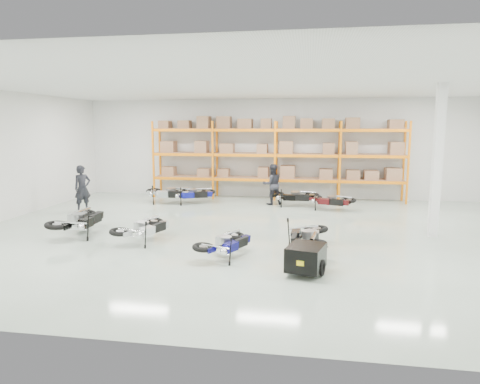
% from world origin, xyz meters
% --- Properties ---
extents(room, '(18.00, 18.00, 18.00)m').
position_xyz_m(room, '(0.00, 0.00, 2.25)').
color(room, '#A9BDAD').
rests_on(room, ground).
extents(pallet_rack, '(11.28, 0.98, 3.62)m').
position_xyz_m(pallet_rack, '(-0.00, 6.45, 2.26)').
color(pallet_rack, orange).
rests_on(pallet_rack, ground).
extents(structural_column, '(0.25, 0.25, 4.50)m').
position_xyz_m(structural_column, '(5.20, 0.50, 2.25)').
color(structural_column, white).
rests_on(structural_column, ground).
extents(moto_blue_centre, '(1.38, 1.78, 1.03)m').
position_xyz_m(moto_blue_centre, '(-0.51, -2.60, 0.49)').
color(moto_blue_centre, '#090853').
rests_on(moto_blue_centre, ground).
extents(moto_silver_left, '(1.36, 1.90, 1.11)m').
position_xyz_m(moto_silver_left, '(-3.11, -1.52, 0.53)').
color(moto_silver_left, '#AFB2B6').
rests_on(moto_silver_left, ground).
extents(moto_black_far_left, '(1.03, 2.01, 1.29)m').
position_xyz_m(moto_black_far_left, '(-5.29, -1.12, 0.61)').
color(moto_black_far_left, black).
rests_on(moto_black_far_left, ground).
extents(moto_touring_right, '(1.01, 1.90, 1.20)m').
position_xyz_m(moto_touring_right, '(1.48, -1.89, 0.57)').
color(moto_touring_right, black).
rests_on(moto_touring_right, ground).
extents(trailer, '(0.95, 1.62, 0.65)m').
position_xyz_m(trailer, '(1.48, -3.48, 0.38)').
color(trailer, black).
rests_on(trailer, ground).
extents(moto_back_a, '(1.99, 1.49, 1.16)m').
position_xyz_m(moto_back_a, '(-3.45, 4.71, 0.55)').
color(moto_back_a, navy).
rests_on(moto_back_a, ground).
extents(moto_back_b, '(1.90, 0.95, 1.23)m').
position_xyz_m(moto_back_b, '(-4.41, 4.60, 0.58)').
color(moto_back_b, '#A3A9AD').
rests_on(moto_back_b, ground).
extents(moto_back_c, '(1.77, 0.91, 1.13)m').
position_xyz_m(moto_back_c, '(0.91, 4.82, 0.53)').
color(moto_back_c, black).
rests_on(moto_back_c, ground).
extents(moto_back_d, '(1.82, 1.33, 1.06)m').
position_xyz_m(moto_back_d, '(2.35, 4.16, 0.50)').
color(moto_back_d, '#430D10').
rests_on(moto_back_d, ground).
extents(person_left, '(0.73, 0.78, 1.80)m').
position_xyz_m(person_left, '(-7.13, 2.36, 0.90)').
color(person_left, black).
rests_on(person_left, ground).
extents(person_back, '(1.01, 0.91, 1.71)m').
position_xyz_m(person_back, '(-0.02, 5.01, 0.86)').
color(person_back, '#22222A').
rests_on(person_back, ground).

